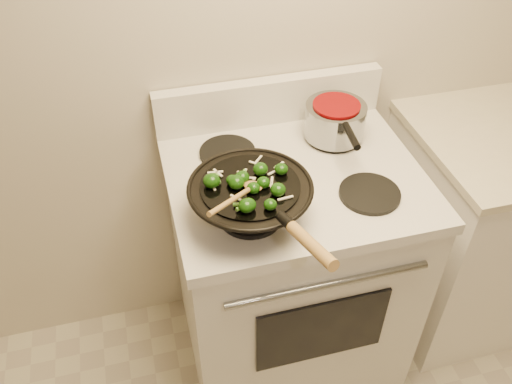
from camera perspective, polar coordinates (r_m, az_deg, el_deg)
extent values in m
plane|color=beige|center=(1.75, 2.67, 18.62)|extent=(3.50, 0.00, 3.50)
cube|color=silver|center=(2.01, 3.49, -8.71)|extent=(0.76, 0.64, 0.88)
cube|color=silver|center=(1.68, 4.12, 1.40)|extent=(0.78, 0.66, 0.04)
cube|color=silver|center=(1.85, 1.40, 9.57)|extent=(0.78, 0.05, 0.16)
cylinder|color=gray|center=(1.55, 7.67, -9.66)|extent=(0.60, 0.02, 0.02)
cube|color=black|center=(1.74, 6.92, -14.31)|extent=(0.42, 0.01, 0.28)
cylinder|color=black|center=(1.52, -0.59, -2.45)|extent=(0.18, 0.18, 0.01)
cylinder|color=black|center=(1.62, 11.87, -0.16)|extent=(0.18, 0.18, 0.01)
cylinder|color=black|center=(1.74, -3.02, 4.19)|extent=(0.18, 0.18, 0.01)
cylinder|color=black|center=(1.83, 8.12, 5.88)|extent=(0.18, 0.18, 0.01)
cube|color=white|center=(2.39, 24.29, -3.23)|extent=(0.82, 0.60, 0.88)
torus|color=black|center=(1.45, -0.61, 0.53)|extent=(0.34, 0.34, 0.01)
cylinder|color=black|center=(1.44, -0.61, 0.62)|extent=(0.27, 0.27, 0.01)
cylinder|color=black|center=(1.29, 3.15, -3.04)|extent=(0.04, 0.06, 0.04)
cylinder|color=olive|center=(1.21, 5.87, -5.60)|extent=(0.07, 0.18, 0.07)
ellipsoid|color=#113608|center=(1.44, -2.51, 1.25)|extent=(0.03, 0.03, 0.03)
cylinder|color=#4C7329|center=(1.44, -2.12, 1.09)|extent=(0.02, 0.02, 0.01)
ellipsoid|color=#113608|center=(1.47, 0.47, 2.44)|extent=(0.04, 0.04, 0.04)
ellipsoid|color=#113608|center=(1.44, -1.47, 1.56)|extent=(0.04, 0.04, 0.03)
ellipsoid|color=#113608|center=(1.40, 2.33, 0.25)|extent=(0.04, 0.04, 0.03)
cylinder|color=#4C7329|center=(1.41, 2.80, 0.02)|extent=(0.02, 0.01, 0.01)
ellipsoid|color=#113608|center=(1.42, -2.08, 1.04)|extent=(0.04, 0.04, 0.04)
ellipsoid|color=#113608|center=(1.47, 2.69, 2.44)|extent=(0.04, 0.04, 0.03)
ellipsoid|color=#113608|center=(1.43, -4.70, 1.20)|extent=(0.05, 0.05, 0.04)
cylinder|color=#4C7329|center=(1.44, -4.13, 0.91)|extent=(0.02, 0.01, 0.01)
ellipsoid|color=#113608|center=(1.36, -0.80, -1.36)|extent=(0.04, 0.04, 0.03)
ellipsoid|color=#113608|center=(1.37, 1.51, -1.32)|extent=(0.03, 0.03, 0.03)
ellipsoid|color=#113608|center=(1.43, 0.78, 1.01)|extent=(0.04, 0.04, 0.03)
cylinder|color=#4C7329|center=(1.44, 1.19, 0.82)|extent=(0.01, 0.02, 0.01)
ellipsoid|color=#113608|center=(1.36, -1.03, -1.45)|extent=(0.04, 0.04, 0.04)
ellipsoid|color=#113608|center=(1.41, -0.27, 0.43)|extent=(0.04, 0.04, 0.03)
cube|color=#EEE9CE|center=(1.50, 2.43, 2.84)|extent=(0.04, 0.03, 0.00)
cube|color=#EEE9CE|center=(1.52, 0.28, 3.47)|extent=(0.03, 0.03, 0.00)
cube|color=#EEE9CE|center=(1.48, -4.04, 2.02)|extent=(0.02, 0.04, 0.00)
cube|color=#EEE9CE|center=(1.45, 0.83, 0.98)|extent=(0.04, 0.02, 0.00)
cube|color=#EEE9CE|center=(1.40, -2.05, -0.65)|extent=(0.03, 0.04, 0.00)
cube|color=#EEE9CE|center=(1.48, -1.21, 1.97)|extent=(0.02, 0.04, 0.00)
cube|color=#EEE9CE|center=(1.48, -4.31, 2.09)|extent=(0.04, 0.01, 0.00)
cube|color=#EEE9CE|center=(1.48, 1.85, 2.12)|extent=(0.04, 0.02, 0.00)
cube|color=#EEE9CE|center=(1.51, -0.15, 3.03)|extent=(0.03, 0.03, 0.00)
cube|color=#EEE9CE|center=(1.44, -4.59, 0.56)|extent=(0.01, 0.03, 0.00)
cube|color=#EEE9CE|center=(1.46, -0.78, 1.49)|extent=(0.04, 0.02, 0.00)
cube|color=#EEE9CE|center=(1.45, 1.67, 1.00)|extent=(0.02, 0.05, 0.00)
cube|color=#EEE9CE|center=(1.40, 3.11, -0.65)|extent=(0.04, 0.01, 0.00)
cylinder|color=#5BA635|center=(1.46, -1.41, 1.66)|extent=(0.02, 0.03, 0.01)
cylinder|color=#5BA635|center=(1.43, 2.06, 0.58)|extent=(0.02, 0.03, 0.01)
cylinder|color=#5BA635|center=(1.47, -4.24, 1.77)|extent=(0.03, 0.02, 0.02)
cylinder|color=#5BA635|center=(1.45, -3.96, 1.18)|extent=(0.02, 0.01, 0.02)
cylinder|color=#5BA635|center=(1.49, 2.32, 2.57)|extent=(0.02, 0.02, 0.02)
cylinder|color=#5BA635|center=(1.37, -1.95, -1.35)|extent=(0.01, 0.02, 0.01)
cylinder|color=#5BA635|center=(1.47, -1.21, 2.08)|extent=(0.02, 0.03, 0.02)
cylinder|color=#5BA635|center=(1.36, -1.71, -1.74)|extent=(0.03, 0.01, 0.01)
sphere|color=beige|center=(1.46, -2.30, 1.52)|extent=(0.01, 0.01, 0.01)
sphere|color=beige|center=(1.48, 0.38, 2.32)|extent=(0.01, 0.01, 0.01)
sphere|color=beige|center=(1.44, 1.34, 0.72)|extent=(0.01, 0.01, 0.01)
sphere|color=beige|center=(1.48, -1.90, 2.09)|extent=(0.01, 0.01, 0.01)
sphere|color=beige|center=(1.45, -0.24, 1.32)|extent=(0.01, 0.01, 0.01)
ellipsoid|color=olive|center=(1.42, -0.31, 0.62)|extent=(0.07, 0.06, 0.01)
cylinder|color=olive|center=(1.33, -2.56, -0.86)|extent=(0.15, 0.16, 0.09)
cylinder|color=gray|center=(1.79, 8.31, 7.49)|extent=(0.20, 0.20, 0.11)
cylinder|color=#670406|center=(1.76, 8.49, 9.05)|extent=(0.15, 0.15, 0.01)
cylinder|color=black|center=(1.64, 10.00, 5.84)|extent=(0.03, 0.12, 0.02)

